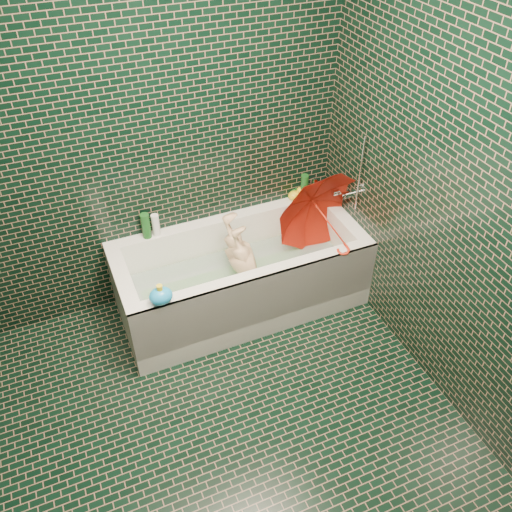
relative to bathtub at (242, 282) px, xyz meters
name	(u,v)px	position (x,y,z in m)	size (l,w,h in m)	color
floor	(236,439)	(-0.45, -1.01, -0.21)	(2.80, 2.80, 0.00)	black
wall_back	(147,137)	(-0.45, 0.39, 1.04)	(2.80, 2.80, 0.00)	black
wall_right	(470,210)	(0.85, -1.01, 1.04)	(2.80, 2.80, 0.00)	black
bathtub	(242,282)	(0.00, 0.00, 0.00)	(1.70, 0.75, 0.55)	white
bath_mat	(241,286)	(0.00, 0.02, -0.06)	(1.35, 0.47, 0.01)	#50CB28
water	(241,272)	(0.00, 0.02, 0.09)	(1.48, 0.53, 0.00)	silver
faucet	(349,190)	(0.81, 0.01, 0.56)	(0.18, 0.19, 0.55)	silver
child	(249,272)	(0.05, -0.02, 0.10)	(0.33, 0.22, 0.90)	tan
umbrella	(330,224)	(0.63, -0.08, 0.39)	(0.66, 0.66, 0.58)	red
soap_bottle_a	(322,196)	(0.78, 0.30, 0.34)	(0.10, 0.10, 0.26)	white
soap_bottle_b	(319,195)	(0.77, 0.33, 0.34)	(0.09, 0.09, 0.20)	#442079
soap_bottle_c	(298,198)	(0.60, 0.35, 0.34)	(0.14, 0.14, 0.17)	#164D1A
bottle_right_tall	(304,188)	(0.63, 0.32, 0.44)	(0.06, 0.06, 0.21)	#164D1A
bottle_right_pump	(315,188)	(0.72, 0.31, 0.43)	(0.05, 0.05, 0.17)	silver
bottle_left_tall	(146,226)	(-0.55, 0.34, 0.43)	(0.06, 0.06, 0.19)	#164D1A
bottle_left_short	(156,225)	(-0.48, 0.34, 0.42)	(0.05, 0.05, 0.16)	white
rubber_duck	(296,194)	(0.58, 0.34, 0.39)	(0.13, 0.11, 0.10)	yellow
bath_toy	(161,296)	(-0.63, -0.32, 0.40)	(0.18, 0.16, 0.14)	#1991E8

